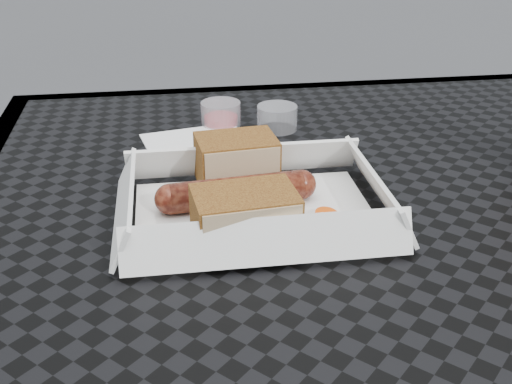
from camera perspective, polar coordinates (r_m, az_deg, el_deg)
The scene contains 9 objects.
patio_table at distance 0.67m, azimuth 9.07°, elevation -6.99°, with size 0.80×0.80×0.74m.
food_tray at distance 0.60m, azimuth -0.14°, elevation -1.96°, with size 0.22×0.15×0.00m, color white.
bratwurst at distance 0.60m, azimuth -1.69°, elevation 0.03°, with size 0.16×0.04×0.03m.
bread_near at distance 0.65m, azimuth -1.74°, elevation 2.81°, with size 0.08×0.06×0.05m, color brown.
bread_far at distance 0.55m, azimuth -0.98°, elevation -2.15°, with size 0.09×0.06×0.04m, color brown.
veg_garnish at distance 0.58m, azimuth 5.72°, elevation -2.84°, with size 0.03×0.03×0.00m.
napkin at distance 0.75m, azimuth -5.01°, elevation 4.05°, with size 0.12×0.12×0.00m, color white.
condiment_cup_sauce at distance 0.81m, azimuth -3.15°, elevation 6.95°, with size 0.05×0.05×0.03m, color maroon.
condiment_cup_empty at distance 0.80m, azimuth 1.89°, elevation 6.63°, with size 0.05×0.05×0.03m, color silver.
Camera 1 is at (-0.18, -0.53, 1.03)m, focal length 45.00 mm.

